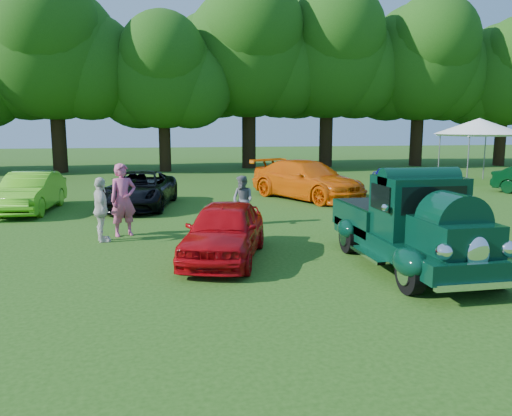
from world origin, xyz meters
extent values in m
plane|color=#1F4A11|center=(0.00, 0.00, 0.00)|extent=(120.00, 120.00, 0.00)
cylinder|color=black|center=(1.04, -2.32, 0.39)|extent=(0.23, 0.77, 0.77)
cylinder|color=black|center=(2.77, -2.32, 0.39)|extent=(0.23, 0.77, 0.77)
cylinder|color=black|center=(1.04, 0.65, 0.39)|extent=(0.23, 0.77, 0.77)
cylinder|color=black|center=(2.77, 0.65, 0.39)|extent=(0.23, 0.77, 0.77)
cube|color=black|center=(1.90, -0.75, 0.54)|extent=(1.79, 4.69, 0.35)
cube|color=black|center=(1.90, -2.16, 0.96)|extent=(1.15, 1.51, 0.65)
cube|color=black|center=(1.90, -0.89, 1.31)|extent=(1.63, 1.20, 1.25)
cube|color=black|center=(1.90, -1.46, 1.53)|extent=(1.35, 0.06, 0.54)
cube|color=black|center=(1.90, 0.67, 0.83)|extent=(1.79, 2.14, 0.60)
cube|color=black|center=(1.90, 0.67, 1.13)|extent=(1.54, 1.88, 0.05)
ellipsoid|color=black|center=(1.01, -2.32, 0.58)|extent=(0.52, 0.89, 0.52)
ellipsoid|color=black|center=(2.80, -2.32, 0.58)|extent=(0.52, 0.89, 0.52)
ellipsoid|color=black|center=(0.97, 0.65, 0.57)|extent=(0.40, 0.75, 0.44)
ellipsoid|color=black|center=(2.83, 0.65, 0.57)|extent=(0.40, 0.75, 0.44)
ellipsoid|color=white|center=(1.90, -2.94, 0.83)|extent=(0.42, 0.13, 0.62)
sphere|color=white|center=(1.32, -2.87, 0.90)|extent=(0.29, 0.29, 0.29)
sphere|color=white|center=(2.48, -2.87, 0.90)|extent=(0.29, 0.29, 0.29)
cube|color=white|center=(1.90, -3.10, 0.35)|extent=(1.69, 0.11, 0.11)
cube|color=white|center=(1.90, 1.75, 0.42)|extent=(1.69, 0.11, 0.11)
imported|color=#AE070C|center=(-1.90, 0.64, 0.65)|extent=(2.60, 4.08, 1.29)
imported|color=#52BB19|center=(-7.73, 8.05, 0.68)|extent=(1.69, 4.22, 1.36)
imported|color=black|center=(-4.07, 8.27, 0.65)|extent=(2.97, 5.01, 1.31)
imported|color=#E25B07|center=(2.55, 9.27, 0.78)|extent=(4.42, 5.77, 1.56)
imported|color=#100B7E|center=(6.30, 9.18, 0.64)|extent=(2.29, 3.98, 1.28)
imported|color=#C2507D|center=(-4.28, 3.52, 0.98)|extent=(0.84, 0.71, 1.96)
imported|color=slate|center=(-0.89, 4.38, 0.75)|extent=(0.89, 0.92, 1.49)
imported|color=silver|center=(-4.79, 2.89, 0.83)|extent=(0.62, 1.04, 1.67)
cube|color=white|center=(12.99, 13.43, 2.48)|extent=(3.09, 3.09, 0.12)
cone|color=white|center=(12.99, 13.43, 2.93)|extent=(4.53, 4.53, 0.81)
cylinder|color=slate|center=(11.60, 12.09, 1.21)|extent=(0.06, 0.06, 2.43)
cylinder|color=slate|center=(11.65, 14.82, 1.21)|extent=(0.06, 0.06, 2.43)
cylinder|color=slate|center=(14.38, 14.78, 1.21)|extent=(0.06, 0.06, 2.43)
cylinder|color=#312110|center=(-9.61, 23.42, 2.26)|extent=(0.90, 0.90, 4.52)
sphere|color=#18450E|center=(-9.61, 23.42, 7.42)|extent=(8.27, 8.27, 8.27)
cylinder|color=#312110|center=(-3.02, 23.04, 1.89)|extent=(0.76, 0.76, 3.79)
sphere|color=#18450E|center=(-3.02, 23.04, 6.21)|extent=(6.92, 6.92, 6.92)
cylinder|color=#312110|center=(2.81, 24.63, 2.40)|extent=(0.96, 0.96, 4.79)
sphere|color=#18450E|center=(2.81, 24.63, 7.86)|extent=(8.76, 8.76, 8.76)
cylinder|color=#312110|center=(8.51, 24.78, 2.37)|extent=(0.95, 0.95, 4.75)
sphere|color=#18450E|center=(8.51, 24.78, 7.78)|extent=(8.68, 8.68, 8.68)
cylinder|color=#312110|center=(15.31, 24.21, 2.27)|extent=(0.91, 0.91, 4.55)
sphere|color=#18450E|center=(15.31, 24.21, 7.46)|extent=(8.32, 8.32, 8.32)
cylinder|color=#312110|center=(21.55, 23.24, 2.02)|extent=(0.81, 0.81, 4.04)
sphere|color=#18450E|center=(21.55, 23.24, 6.62)|extent=(7.39, 7.39, 7.39)
camera|label=1|loc=(-3.21, -10.15, 2.95)|focal=35.00mm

